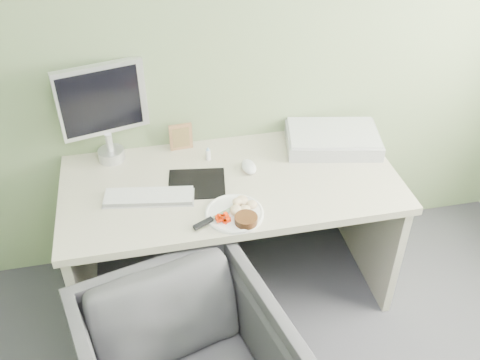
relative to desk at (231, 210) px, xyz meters
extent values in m
plane|color=#6B805A|center=(0.00, 0.38, 0.80)|extent=(3.50, 0.00, 3.50)
cube|color=beige|center=(0.00, 0.00, 0.16)|extent=(1.60, 0.75, 0.04)
cube|color=#BDB5A1|center=(-0.76, 0.00, -0.20)|extent=(0.04, 0.70, 0.69)
cube|color=#BDB5A1|center=(0.76, 0.00, -0.20)|extent=(0.04, 0.70, 0.69)
cylinder|color=white|center=(-0.03, -0.25, 0.19)|extent=(0.26, 0.26, 0.01)
cylinder|color=black|center=(0.00, -0.32, 0.21)|extent=(0.10, 0.10, 0.03)
ellipsoid|color=#AC8053|center=(0.00, -0.22, 0.22)|extent=(0.11, 0.09, 0.06)
cube|color=red|center=(-0.09, -0.29, 0.21)|extent=(0.06, 0.05, 0.04)
cube|color=silver|center=(-0.07, -0.24, 0.21)|extent=(0.14, 0.08, 0.01)
cube|color=black|center=(-0.18, -0.30, 0.21)|extent=(0.09, 0.06, 0.02)
cube|color=black|center=(-0.16, 0.01, 0.18)|extent=(0.30, 0.27, 0.00)
cube|color=white|center=(-0.39, -0.06, 0.20)|extent=(0.41, 0.18, 0.02)
ellipsoid|color=white|center=(0.10, 0.06, 0.20)|extent=(0.07, 0.12, 0.04)
cube|color=#9C7048|center=(-0.20, 0.32, 0.26)|extent=(0.12, 0.02, 0.15)
cylinder|color=white|center=(-0.08, 0.20, 0.21)|extent=(0.03, 0.03, 0.06)
cone|color=#84ADD4|center=(-0.08, 0.20, 0.25)|extent=(0.02, 0.02, 0.02)
cube|color=#A4A6AB|center=(0.57, 0.19, 0.22)|extent=(0.52, 0.40, 0.07)
cylinder|color=silver|center=(-0.55, 0.29, 0.21)|extent=(0.13, 0.13, 0.06)
cylinder|color=silver|center=(-0.55, 0.29, 0.28)|extent=(0.03, 0.03, 0.09)
cube|color=silver|center=(-0.55, 0.32, 0.51)|extent=(0.41, 0.14, 0.35)
cube|color=black|center=(-0.55, 0.30, 0.51)|extent=(0.36, 0.09, 0.31)
camera|label=1|loc=(-0.37, -1.98, 1.72)|focal=40.00mm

